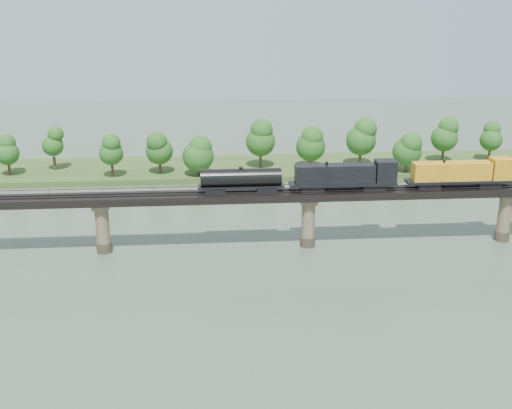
{
  "coord_description": "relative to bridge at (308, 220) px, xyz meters",
  "views": [
    {
      "loc": [
        -19.27,
        -87.24,
        49.6
      ],
      "look_at": [
        -10.31,
        30.0,
        9.0
      ],
      "focal_mm": 45.0,
      "sensor_mm": 36.0,
      "label": 1
    }
  ],
  "objects": [
    {
      "name": "ground",
      "position": [
        0.0,
        -30.0,
        -5.46
      ],
      "size": [
        400.0,
        400.0,
        0.0
      ],
      "primitive_type": "plane",
      "color": "#3E4E3D",
      "rests_on": "ground"
    },
    {
      "name": "far_treeline",
      "position": [
        -8.21,
        50.52,
        3.37
      ],
      "size": [
        289.06,
        17.54,
        13.6
      ],
      "color": "#382619",
      "rests_on": "far_bank"
    },
    {
      "name": "bridge_superstructure",
      "position": [
        0.0,
        0.0,
        6.33
      ],
      "size": [
        220.0,
        4.9,
        0.75
      ],
      "color": "black",
      "rests_on": "bridge"
    },
    {
      "name": "freight_train",
      "position": [
        22.19,
        -0.0,
        8.82
      ],
      "size": [
        84.69,
        3.3,
        5.83
      ],
      "color": "black",
      "rests_on": "bridge"
    },
    {
      "name": "bridge",
      "position": [
        0.0,
        0.0,
        0.0
      ],
      "size": [
        236.0,
        30.0,
        11.5
      ],
      "color": "#473A2D",
      "rests_on": "ground"
    },
    {
      "name": "far_bank",
      "position": [
        0.0,
        55.0,
        -4.66
      ],
      "size": [
        300.0,
        24.0,
        1.6
      ],
      "primitive_type": "cube",
      "color": "#304B1E",
      "rests_on": "ground"
    }
  ]
}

